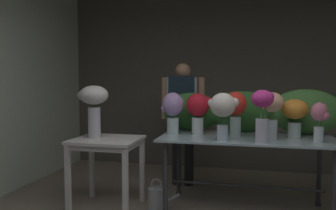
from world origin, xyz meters
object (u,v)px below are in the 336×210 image
Objects in this scene: vase_crimson_anemones at (198,109)px; vase_peach_dahlias at (272,109)px; display_table_glass at (246,149)px; florist at (183,110)px; vase_magenta_carnations at (262,111)px; vase_rosy_roses at (320,119)px; vase_scarlet_tulips at (235,109)px; vase_ivory_lilies at (223,109)px; vase_sunset_ranunculus at (295,114)px; vase_white_roses_tall at (94,104)px; watering_can at (157,198)px; side_table_white at (107,148)px; vase_lilac_hydrangea at (173,109)px.

vase_crimson_anemones is 0.77m from vase_peach_dahlias.
florist reaches higher than display_table_glass.
vase_peach_dahlias is at bearing 67.72° from vase_magenta_carnations.
vase_peach_dahlias is 0.45m from vase_rosy_roses.
vase_rosy_roses is 0.82m from vase_scarlet_tulips.
vase_crimson_anemones is at bearing 130.81° from vase_ivory_lilies.
display_table_glass is at bearing 113.82° from vase_magenta_carnations.
florist is 4.28× the size of vase_rosy_roses.
vase_crimson_anemones is 0.45m from vase_ivory_lilies.
vase_sunset_ranunculus reaches higher than display_table_glass.
florist is 1.28m from vase_white_roses_tall.
florist is 1.29m from watering_can.
florist is 3.26× the size of vase_magenta_carnations.
display_table_glass is at bearing -173.08° from vase_sunset_ranunculus.
side_table_white is at bearing -164.21° from vase_crimson_anemones.
watering_can is (0.70, 0.05, -1.02)m from vase_white_roses_tall.
vase_magenta_carnations is 0.52m from vase_sunset_ranunculus.
vase_ivory_lilies is (1.25, -0.07, 0.46)m from side_table_white.
display_table_glass is at bearing 161.27° from vase_peach_dahlias.
vase_peach_dahlias is at bearing 4.27° from vase_white_roses_tall.
vase_rosy_roses is 1.47m from vase_lilac_hydrangea.
vase_peach_dahlias is at bearing -15.96° from vase_scarlet_tulips.
display_table_glass is 3.77× the size of vase_peach_dahlias.
display_table_glass is 3.88× the size of vase_lilac_hydrangea.
vase_rosy_roses is 0.81× the size of vase_scarlet_tulips.
vase_white_roses_tall is at bearing -170.82° from vase_scarlet_tulips.
vase_white_roses_tall is (-1.77, 0.11, 0.03)m from vase_magenta_carnations.
vase_lilac_hydrangea is at bearing -176.93° from vase_sunset_ranunculus.
vase_lilac_hydrangea is 0.97m from watering_can.
vase_peach_dahlias is 1.01× the size of vase_ivory_lilies.
display_table_glass is 1.70m from vase_white_roses_tall.
vase_magenta_carnations is 0.98m from vase_lilac_hydrangea.
vase_peach_dahlias is at bearing 168.31° from vase_rosy_roses.
vase_magenta_carnations reaches higher than vase_peach_dahlias.
vase_magenta_carnations reaches higher than vase_lilac_hydrangea.
side_table_white is 1.33× the size of vase_white_roses_tall.
vase_peach_dahlias is 1.03m from vase_lilac_hydrangea.
vase_white_roses_tall reaches higher than watering_can.
florist is at bearing 131.46° from vase_magenta_carnations.
watering_can is (-0.10, -0.94, -0.88)m from florist.
display_table_glass is 5.05× the size of watering_can.
vase_peach_dahlias is 1.19× the size of vase_sunset_ranunculus.
vase_scarlet_tulips is at bearing 166.34° from vase_rosy_roses.
florist is 3.46× the size of vase_peach_dahlias.
vase_sunset_ranunculus reaches higher than watering_can.
vase_peach_dahlias and vase_scarlet_tulips have the same top height.
vase_ivory_lilies is at bearing -2.69° from vase_white_roses_tall.
vase_scarlet_tulips is at bearing 10.14° from side_table_white.
vase_magenta_carnations is 0.87× the size of vase_white_roses_tall.
vase_lilac_hydrangea is (0.69, 0.21, 0.42)m from side_table_white.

